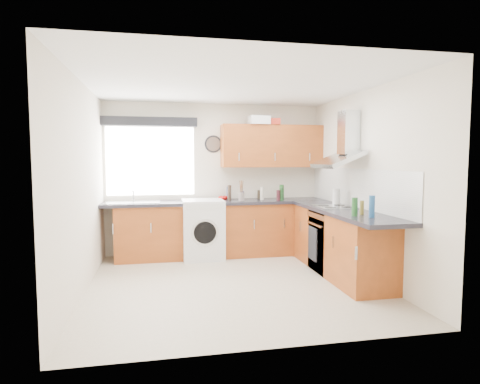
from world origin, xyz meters
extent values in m
plane|color=beige|center=(0.00, 0.00, 0.00)|extent=(3.60, 3.60, 0.00)
cube|color=white|center=(0.00, 0.00, 2.50)|extent=(3.60, 3.60, 0.02)
cube|color=silver|center=(0.00, 1.80, 1.25)|extent=(3.60, 0.02, 2.50)
cube|color=silver|center=(0.00, -1.80, 1.25)|extent=(3.60, 0.02, 2.50)
cube|color=silver|center=(-1.80, 0.00, 1.25)|extent=(0.02, 3.60, 2.50)
cube|color=silver|center=(1.80, 0.00, 1.25)|extent=(0.02, 3.60, 2.50)
cube|color=silver|center=(-1.05, 1.79, 1.55)|extent=(1.40, 0.02, 1.10)
cube|color=black|center=(-1.05, 1.70, 2.18)|extent=(1.50, 0.18, 0.14)
cube|color=white|center=(1.79, 0.30, 1.18)|extent=(0.01, 3.00, 0.54)
cube|color=brown|center=(-0.10, 1.51, 0.43)|extent=(3.00, 0.58, 0.86)
cube|color=brown|center=(1.50, 1.50, 0.43)|extent=(0.60, 0.60, 0.86)
cube|color=brown|center=(1.51, 0.15, 0.43)|extent=(0.58, 2.10, 0.86)
cube|color=black|center=(0.00, 1.50, 0.89)|extent=(3.60, 0.62, 0.05)
cube|color=black|center=(1.50, 0.00, 0.89)|extent=(0.62, 2.42, 0.05)
cube|color=black|center=(1.50, 0.30, 0.42)|extent=(0.56, 0.58, 0.85)
cube|color=silver|center=(1.50, 0.30, 0.92)|extent=(0.52, 0.52, 0.01)
cube|color=brown|center=(0.95, 1.62, 1.80)|extent=(1.70, 0.35, 0.70)
cube|color=silver|center=(-0.25, 1.40, 0.47)|extent=(0.64, 0.62, 0.94)
cylinder|color=black|center=(-0.02, 1.78, 1.83)|extent=(0.29, 0.04, 0.29)
cube|color=silver|center=(0.70, 1.52, 2.22)|extent=(0.35, 0.26, 0.14)
cube|color=#A12515|center=(0.95, 1.52, 2.20)|extent=(0.25, 0.23, 0.10)
cylinder|color=slate|center=(0.38, 1.41, 0.98)|extent=(0.11, 0.11, 0.14)
cylinder|color=silver|center=(1.62, 0.52, 1.03)|extent=(0.12, 0.12, 0.24)
cylinder|color=#30261A|center=(0.74, 1.67, 0.98)|extent=(0.06, 0.06, 0.15)
cylinder|color=#C0B6A3|center=(0.75, 1.50, 1.01)|extent=(0.07, 0.07, 0.21)
cylinder|color=navy|center=(0.22, 1.67, 1.02)|extent=(0.07, 0.07, 0.22)
cylinder|color=#33251C|center=(0.21, 1.53, 1.03)|extent=(0.06, 0.06, 0.25)
cylinder|color=#161A4C|center=(0.40, 1.46, 0.98)|extent=(0.07, 0.07, 0.15)
cylinder|color=#3D151C|center=(0.99, 1.36, 0.99)|extent=(0.06, 0.06, 0.17)
cylinder|color=#295A20|center=(1.13, 1.62, 0.99)|extent=(0.07, 0.07, 0.17)
cylinder|color=#143917|center=(1.04, 1.35, 1.02)|extent=(0.05, 0.05, 0.21)
cylinder|color=#1B4D1B|center=(1.06, 1.42, 1.04)|extent=(0.07, 0.07, 0.25)
cylinder|color=#1C4E87|center=(1.50, -0.70, 1.04)|extent=(0.07, 0.07, 0.26)
cylinder|color=#1F5823|center=(1.36, -0.55, 1.02)|extent=(0.07, 0.07, 0.22)
cylinder|color=olive|center=(1.50, -0.46, 1.00)|extent=(0.05, 0.05, 0.17)
camera|label=1|loc=(-0.89, -4.91, 1.58)|focal=30.00mm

